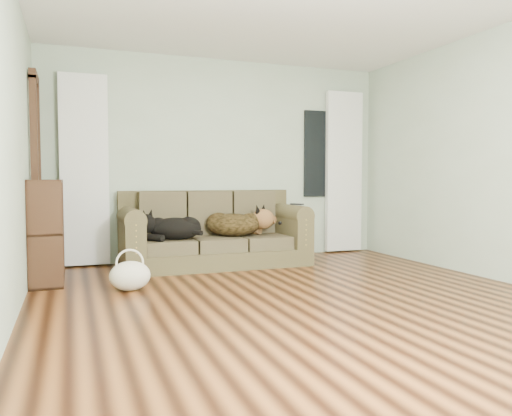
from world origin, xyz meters
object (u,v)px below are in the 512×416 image
object	(u,v)px
bookshelf	(47,233)
dog_shepherd	(236,224)
dog_black_lab	(172,228)
sofa	(215,228)
tote_bag	(130,274)

from	to	relation	value
bookshelf	dog_shepherd	bearing A→B (deg)	14.29
dog_shepherd	bookshelf	size ratio (longest dim) A/B	0.67
dog_black_lab	bookshelf	size ratio (longest dim) A/B	0.59
sofa	dog_shepherd	world-z (taller)	sofa
bookshelf	dog_black_lab	bearing A→B (deg)	16.67
sofa	bookshelf	xyz separation A→B (m)	(-1.86, -0.38, 0.05)
sofa	dog_black_lab	xyz separation A→B (m)	(-0.54, -0.10, 0.03)
dog_shepherd	bookshelf	xyz separation A→B (m)	(-2.12, -0.35, 0.01)
dog_black_lab	tote_bag	world-z (taller)	dog_black_lab
dog_black_lab	tote_bag	bearing A→B (deg)	-95.24
tote_bag	bookshelf	xyz separation A→B (m)	(-0.74, 0.69, 0.34)
tote_bag	bookshelf	size ratio (longest dim) A/B	0.37
sofa	dog_black_lab	bearing A→B (deg)	-169.46
sofa	dog_black_lab	size ratio (longest dim) A/B	3.56
sofa	dog_shepherd	distance (m)	0.26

